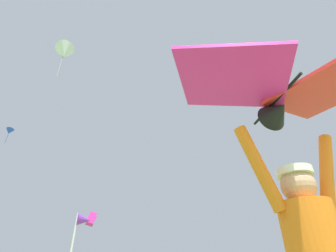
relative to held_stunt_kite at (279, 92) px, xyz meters
name	(u,v)px	position (x,y,z in m)	size (l,w,h in m)	color
held_stunt_kite	(279,92)	(0.00, 0.00, 0.00)	(1.76, 1.19, 0.41)	black
distant_kite_yellow_far_center	(205,74)	(10.21, 12.77, 15.41)	(0.90, 0.89, 0.24)	yellow
distant_kite_magenta_mid_right	(91,219)	(4.72, 25.54, 4.00)	(1.12, 1.06, 1.42)	#DB2393
distant_kite_white_high_right	(64,52)	(-1.76, 10.71, 9.89)	(1.38, 1.48, 2.53)	white
distant_kite_blue_low_right	(9,131)	(-5.07, 29.71, 13.36)	(1.00, 1.03, 1.89)	blue
marker_flag	(81,228)	(-0.42, 4.64, -0.39)	(0.30, 0.24, 2.14)	silver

